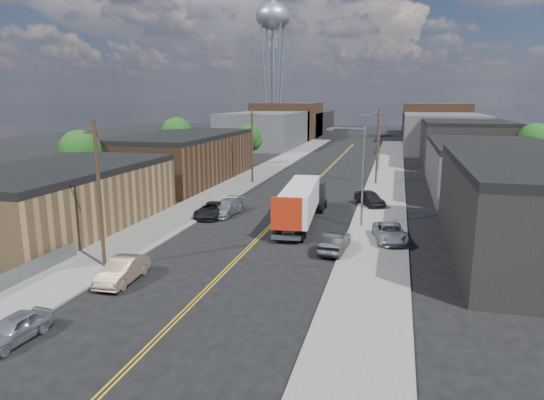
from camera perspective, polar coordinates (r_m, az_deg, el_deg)
The scene contains 32 objects.
ground at distance 79.16m, azimuth 6.55°, elevation 3.58°, with size 260.00×260.00×0.00m, color black.
centerline at distance 64.53m, azimuth 4.67°, elevation 1.72°, with size 0.32×120.00×0.01m, color gold.
sidewalk_left at distance 66.76m, azimuth -3.39°, elevation 2.15°, with size 5.00×140.00×0.15m, color slate.
sidewalk_right at distance 63.62m, azimuth 13.13°, elevation 1.37°, with size 5.00×140.00×0.15m, color slate.
warehouse_tan at distance 46.57m, azimuth -23.99°, elevation 0.25°, with size 12.00×22.00×5.60m.
warehouse_brown at distance 68.47m, azimuth -10.49°, elevation 4.94°, with size 12.00×26.00×6.60m.
industrial_right_b at distance 65.11m, azimuth 24.36°, elevation 3.50°, with size 14.00×24.00×6.10m.
industrial_right_c at distance 90.61m, azimuth 21.71°, elevation 6.28°, with size 14.00×22.00×7.60m.
skyline_left_a at distance 116.96m, azimuth -0.78°, elevation 8.30°, with size 16.00×30.00×8.00m, color #3E3E41.
skyline_right_a at distance 113.21m, azimuth 19.33°, elevation 7.52°, with size 16.00×30.00×8.00m, color #3E3E41.
skyline_left_b at distance 141.14m, azimuth 1.93°, elevation 9.33°, with size 16.00×26.00×10.00m, color #482F1C.
skyline_right_b at distance 138.05m, azimuth 18.55°, elevation 8.67°, with size 16.00×26.00×10.00m, color #482F1C.
skyline_left_c at distance 160.77m, azimuth 3.51°, elevation 9.09°, with size 16.00×40.00×7.00m, color black.
skyline_right_c at distance 158.06m, azimuth 18.05°, elevation 8.49°, with size 16.00×40.00×7.00m, color black.
water_tower at distance 133.14m, azimuth 0.12°, elevation 20.24°, with size 9.00×9.00×36.90m.
streetlight_near at distance 43.14m, azimuth 10.16°, elevation 3.66°, with size 3.39×0.25×9.00m.
streetlight_far at distance 77.90m, azimuth 12.23°, elevation 7.19°, with size 3.39×0.25×9.00m.
utility_pole_left_near at distance 34.07m, azimuth -19.65°, elevation 0.65°, with size 1.60×0.26×10.00m.
utility_pole_left_far at distance 65.71m, azimuth -2.35°, elevation 6.46°, with size 1.60×0.26×10.00m.
utility_pole_right at distance 65.94m, azimuth 12.28°, elevation 6.21°, with size 1.60×0.26×10.00m.
tree_left_near at distance 59.24m, azimuth -21.56°, elevation 5.07°, with size 4.85×4.76×7.91m.
tree_left_mid at distance 80.69m, azimuth -11.11°, elevation 7.51°, with size 5.10×5.04×8.37m.
tree_left_far at distance 83.62m, azimuth -2.75°, elevation 7.23°, with size 4.35×4.20×6.97m.
tree_right_far at distance 80.19m, azimuth 28.55°, elevation 6.04°, with size 4.85×4.76×7.91m.
semi_truck at distance 44.92m, azimuth 3.72°, elevation 0.05°, with size 3.35×14.69×3.80m.
car_left_a at distance 26.74m, azimuth -28.08°, elevation -13.21°, with size 1.57×3.91×1.33m, color #A5A7AA.
car_left_b at distance 32.17m, azimuth -17.17°, elevation -7.91°, with size 1.62×4.66×1.53m, color #836C56.
car_left_c at distance 47.49m, azimuth -7.09°, elevation -1.16°, with size 2.37×5.13×1.43m, color black.
car_left_d at distance 48.30m, azimuth -5.41°, elevation -0.85°, with size 2.12×5.21×1.51m, color #A3A5A8.
car_right_oncoming at distance 36.82m, azimuth 7.41°, elevation -4.94°, with size 1.64×4.70×1.55m, color black.
car_right_lot_a at distance 39.88m, azimuth 13.71°, elevation -3.75°, with size 2.33×5.05×1.40m, color #ABAEB0.
car_right_lot_c at distance 52.71m, azimuth 11.42°, elevation 0.25°, with size 1.87×4.64×1.58m, color black.
Camera 1 is at (10.78, -17.59, 11.39)m, focal length 32.00 mm.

